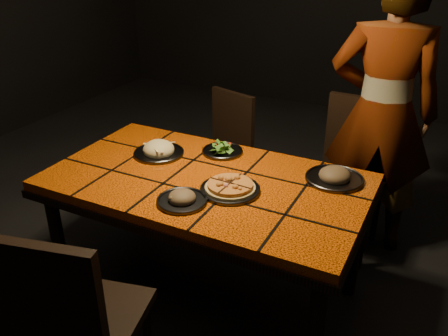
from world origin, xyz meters
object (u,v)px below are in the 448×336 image
at_px(chair_near, 67,321).
at_px(plate_pizza, 230,188).
at_px(chair_far_right, 352,165).
at_px(plate_pasta, 159,150).
at_px(diner, 382,114).
at_px(chair_far_left, 224,143).
at_px(dining_table, 206,191).

height_order(chair_near, plate_pizza, chair_near).
height_order(chair_far_right, plate_pasta, chair_far_right).
bearing_deg(plate_pasta, plate_pizza, -19.94).
bearing_deg(plate_pizza, diner, 63.74).
height_order(chair_far_right, plate_pizza, chair_far_right).
bearing_deg(chair_far_left, chair_far_right, 12.87).
relative_size(chair_near, chair_far_right, 1.04).
xyz_separation_m(chair_near, chair_far_left, (-0.32, 1.91, -0.09)).
bearing_deg(diner, chair_far_right, 17.47).
xyz_separation_m(dining_table, chair_far_right, (0.55, 0.90, -0.12)).
distance_m(chair_near, chair_far_right, 1.95).
height_order(dining_table, plate_pizza, plate_pizza).
relative_size(diner, plate_pizza, 6.12).
bearing_deg(chair_far_left, chair_near, -63.61).
xyz_separation_m(chair_near, plate_pasta, (-0.30, 1.07, 0.20)).
distance_m(chair_near, plate_pizza, 0.93).
bearing_deg(chair_near, dining_table, -107.44).
bearing_deg(chair_far_right, plate_pasta, -137.97).
height_order(chair_near, diner, diner).
bearing_deg(dining_table, plate_pizza, -21.92).
bearing_deg(plate_pizza, plate_pasta, 160.06).
bearing_deg(chair_near, chair_far_left, -93.60).
xyz_separation_m(dining_table, chair_far_left, (-0.39, 0.97, -0.18)).
relative_size(dining_table, chair_near, 1.61).
relative_size(chair_far_left, diner, 0.48).
height_order(plate_pizza, plate_pasta, plate_pasta).
xyz_separation_m(dining_table, chair_near, (-0.07, -0.94, -0.10)).
xyz_separation_m(chair_far_right, diner, (0.12, 0.06, 0.34)).
distance_m(dining_table, chair_far_right, 1.06).
distance_m(chair_far_right, plate_pizza, 1.06).
bearing_deg(plate_pasta, chair_near, -74.48).
height_order(chair_far_left, diner, diner).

